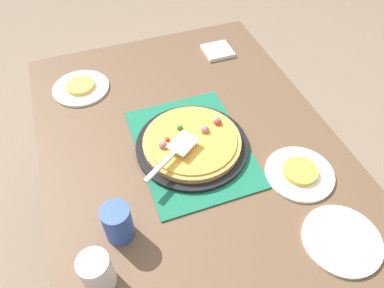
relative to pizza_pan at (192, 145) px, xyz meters
The scene contains 14 objects.
ground_plane 0.76m from the pizza_pan, ahead, with size 8.00×8.00×0.00m, color #84705B.
dining_table 0.12m from the pizza_pan, ahead, with size 1.40×1.00×0.75m.
placemat 0.01m from the pizza_pan, ahead, with size 0.48×0.36×0.01m, color #196B4C.
pizza_pan is the anchor object (origin of this frame).
pizza 0.02m from the pizza_pan, 44.93° to the right, with size 0.33×0.33×0.05m.
plate_near_left 0.54m from the pizza_pan, 35.22° to the left, with size 0.22×0.22×0.01m, color white.
plate_far_right 0.36m from the pizza_pan, 127.88° to the right, with size 0.22×0.22×0.01m, color white.
plate_side 0.54m from the pizza_pan, 149.11° to the right, with size 0.22×0.22×0.01m, color white.
served_slice_left 0.54m from the pizza_pan, 35.22° to the left, with size 0.11×0.11×0.02m, color #EAB747.
served_slice_right 0.36m from the pizza_pan, 127.88° to the right, with size 0.11×0.11×0.02m, color gold.
cup_near 0.38m from the pizza_pan, 128.17° to the left, with size 0.08×0.08×0.12m, color #3351AD.
cup_far 0.51m from the pizza_pan, 133.13° to the left, with size 0.08×0.08×0.12m, color white.
pizza_server 0.11m from the pizza_pan, 124.51° to the left, with size 0.17×0.21×0.01m.
napkin_stack 0.57m from the pizza_pan, 31.16° to the right, with size 0.12×0.12×0.02m, color white.
Camera 1 is at (-0.76, 0.27, 1.69)m, focal length 33.97 mm.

